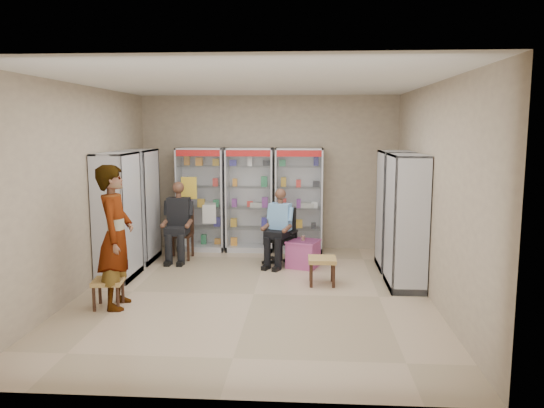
# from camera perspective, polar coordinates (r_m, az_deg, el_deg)

# --- Properties ---
(floor) EXTENTS (6.00, 6.00, 0.00)m
(floor) POSITION_cam_1_polar(r_m,az_deg,el_deg) (7.78, -1.97, -9.66)
(floor) COLOR tan
(floor) RESTS_ON ground
(room_shell) EXTENTS (5.02, 6.02, 3.01)m
(room_shell) POSITION_cam_1_polar(r_m,az_deg,el_deg) (7.42, -2.05, 4.96)
(room_shell) COLOR tan
(room_shell) RESTS_ON ground
(cabinet_back_left) EXTENTS (0.90, 0.50, 2.00)m
(cabinet_back_left) POSITION_cam_1_polar(r_m,az_deg,el_deg) (10.40, -7.62, 0.50)
(cabinet_back_left) COLOR #9D9EA3
(cabinet_back_left) RESTS_ON floor
(cabinet_back_mid) EXTENTS (0.90, 0.50, 2.00)m
(cabinet_back_mid) POSITION_cam_1_polar(r_m,az_deg,el_deg) (10.25, -2.41, 0.46)
(cabinet_back_mid) COLOR #B0B2B8
(cabinet_back_mid) RESTS_ON floor
(cabinet_back_right) EXTENTS (0.90, 0.50, 2.00)m
(cabinet_back_right) POSITION_cam_1_polar(r_m,az_deg,el_deg) (10.19, 2.91, 0.41)
(cabinet_back_right) COLOR silver
(cabinet_back_right) RESTS_ON floor
(cabinet_right_far) EXTENTS (0.90, 0.50, 2.00)m
(cabinet_right_far) POSITION_cam_1_polar(r_m,az_deg,el_deg) (9.19, 13.00, -0.67)
(cabinet_right_far) COLOR #B9BBC1
(cabinet_right_far) RESTS_ON floor
(cabinet_right_near) EXTENTS (0.90, 0.50, 2.00)m
(cabinet_right_near) POSITION_cam_1_polar(r_m,az_deg,el_deg) (8.12, 14.22, -1.88)
(cabinet_right_near) COLOR #B2B4B9
(cabinet_right_near) RESTS_ON floor
(cabinet_left_far) EXTENTS (0.90, 0.50, 2.00)m
(cabinet_left_far) POSITION_cam_1_polar(r_m,az_deg,el_deg) (9.74, -14.07, -0.20)
(cabinet_left_far) COLOR #A2A4A9
(cabinet_left_far) RESTS_ON floor
(cabinet_left_near) EXTENTS (0.90, 0.50, 2.00)m
(cabinet_left_near) POSITION_cam_1_polar(r_m,az_deg,el_deg) (8.71, -16.28, -1.27)
(cabinet_left_near) COLOR silver
(cabinet_left_near) RESTS_ON floor
(wooden_chair) EXTENTS (0.42, 0.42, 0.94)m
(wooden_chair) POSITION_cam_1_polar(r_m,az_deg,el_deg) (9.84, -9.83, -3.13)
(wooden_chair) COLOR #2F2012
(wooden_chair) RESTS_ON floor
(seated_customer) EXTENTS (0.44, 0.60, 1.34)m
(seated_customer) POSITION_cam_1_polar(r_m,az_deg,el_deg) (9.75, -9.93, -2.03)
(seated_customer) COLOR black
(seated_customer) RESTS_ON floor
(office_chair) EXTENTS (0.70, 0.70, 0.99)m
(office_chair) POSITION_cam_1_polar(r_m,az_deg,el_deg) (9.31, 0.96, -3.50)
(office_chair) COLOR black
(office_chair) RESTS_ON floor
(seated_shopkeeper) EXTENTS (0.59, 0.69, 1.26)m
(seated_shopkeeper) POSITION_cam_1_polar(r_m,az_deg,el_deg) (9.23, 0.95, -2.74)
(seated_shopkeeper) COLOR #77A8EC
(seated_shopkeeper) RESTS_ON floor
(pink_trunk) EXTENTS (0.61, 0.60, 0.47)m
(pink_trunk) POSITION_cam_1_polar(r_m,az_deg,el_deg) (9.18, 3.37, -5.36)
(pink_trunk) COLOR #BE4C9D
(pink_trunk) RESTS_ON floor
(tea_glass) EXTENTS (0.07, 0.07, 0.10)m
(tea_glass) POSITION_cam_1_polar(r_m,az_deg,el_deg) (9.10, 3.37, -3.65)
(tea_glass) COLOR #5D1607
(tea_glass) RESTS_ON pink_trunk
(woven_stool_a) EXTENTS (0.43, 0.43, 0.42)m
(woven_stool_a) POSITION_cam_1_polar(r_m,az_deg,el_deg) (8.21, 5.40, -7.19)
(woven_stool_a) COLOR #A36F45
(woven_stool_a) RESTS_ON floor
(woven_stool_b) EXTENTS (0.43, 0.43, 0.38)m
(woven_stool_b) POSITION_cam_1_polar(r_m,az_deg,el_deg) (7.52, -17.17, -9.16)
(woven_stool_b) COLOR #A87247
(woven_stool_b) RESTS_ON floor
(standing_man) EXTENTS (0.53, 0.74, 1.91)m
(standing_man) POSITION_cam_1_polar(r_m,az_deg,el_deg) (7.33, -16.47, -3.40)
(standing_man) COLOR gray
(standing_man) RESTS_ON floor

